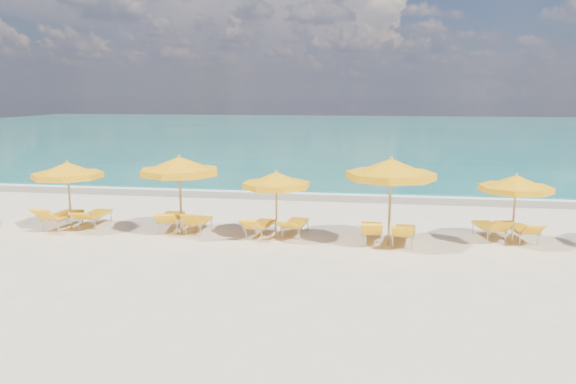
# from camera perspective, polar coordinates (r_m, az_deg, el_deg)

# --- Properties ---
(ground_plane) EXTENTS (120.00, 120.00, 0.00)m
(ground_plane) POSITION_cam_1_polar(r_m,az_deg,el_deg) (17.17, -0.80, -4.82)
(ground_plane) COLOR beige
(ocean) EXTENTS (120.00, 80.00, 0.30)m
(ocean) POSITION_cam_1_polar(r_m,az_deg,el_deg) (64.56, 6.64, 6.14)
(ocean) COLOR #126A5C
(ocean) RESTS_ON ground
(wet_sand_band) EXTENTS (120.00, 2.60, 0.01)m
(wet_sand_band) POSITION_cam_1_polar(r_m,az_deg,el_deg) (24.32, 2.22, -0.37)
(wet_sand_band) COLOR tan
(wet_sand_band) RESTS_ON ground
(foam_line) EXTENTS (120.00, 1.20, 0.03)m
(foam_line) POSITION_cam_1_polar(r_m,az_deg,el_deg) (25.10, 2.44, -0.04)
(foam_line) COLOR white
(foam_line) RESTS_ON ground
(whitecap_near) EXTENTS (14.00, 0.36, 0.05)m
(whitecap_near) POSITION_cam_1_polar(r_m,az_deg,el_deg) (34.79, -5.70, 2.77)
(whitecap_near) COLOR white
(whitecap_near) RESTS_ON ground
(whitecap_far) EXTENTS (18.00, 0.30, 0.05)m
(whitecap_far) POSITION_cam_1_polar(r_m,az_deg,el_deg) (40.90, 16.34, 3.51)
(whitecap_far) COLOR white
(whitecap_far) RESTS_ON ground
(umbrella_2) EXTENTS (2.91, 2.91, 2.27)m
(umbrella_2) POSITION_cam_1_polar(r_m,az_deg,el_deg) (19.35, -21.49, 2.01)
(umbrella_2) COLOR tan
(umbrella_2) RESTS_ON ground
(umbrella_3) EXTENTS (2.66, 2.66, 2.52)m
(umbrella_3) POSITION_cam_1_polar(r_m,az_deg,el_deg) (17.73, -10.97, 2.55)
(umbrella_3) COLOR tan
(umbrella_3) RESTS_ON ground
(umbrella_4) EXTENTS (2.75, 2.75, 2.10)m
(umbrella_4) POSITION_cam_1_polar(r_m,az_deg,el_deg) (16.95, -1.20, 1.17)
(umbrella_4) COLOR tan
(umbrella_4) RESTS_ON ground
(umbrella_5) EXTENTS (2.73, 2.73, 2.62)m
(umbrella_5) POSITION_cam_1_polar(r_m,az_deg,el_deg) (16.34, 10.41, 2.24)
(umbrella_5) COLOR tan
(umbrella_5) RESTS_ON ground
(umbrella_6) EXTENTS (2.52, 2.52, 2.12)m
(umbrella_6) POSITION_cam_1_polar(r_m,az_deg,el_deg) (17.51, 22.15, 0.76)
(umbrella_6) COLOR tan
(umbrella_6) RESTS_ON ground
(lounger_2_left) EXTENTS (0.80, 2.02, 0.89)m
(lounger_2_left) POSITION_cam_1_polar(r_m,az_deg,el_deg) (20.02, -21.98, -2.68)
(lounger_2_left) COLOR #A5A8AD
(lounger_2_left) RESTS_ON ground
(lounger_2_right) EXTENTS (0.69, 1.96, 0.72)m
(lounger_2_right) POSITION_cam_1_polar(r_m,az_deg,el_deg) (19.89, -19.05, -2.63)
(lounger_2_right) COLOR #A5A8AD
(lounger_2_right) RESTS_ON ground
(lounger_3_left) EXTENTS (0.99, 2.08, 0.81)m
(lounger_3_left) POSITION_cam_1_polar(r_m,az_deg,el_deg) (18.68, -11.77, -3.05)
(lounger_3_left) COLOR #A5A8AD
(lounger_3_left) RESTS_ON ground
(lounger_3_right) EXTENTS (0.60, 1.60, 0.78)m
(lounger_3_right) POSITION_cam_1_polar(r_m,az_deg,el_deg) (18.28, -9.09, -3.37)
(lounger_3_right) COLOR #A5A8AD
(lounger_3_right) RESTS_ON ground
(lounger_4_left) EXTENTS (0.86, 1.80, 0.75)m
(lounger_4_left) POSITION_cam_1_polar(r_m,az_deg,el_deg) (17.54, -2.84, -3.80)
(lounger_4_left) COLOR #A5A8AD
(lounger_4_left) RESTS_ON ground
(lounger_4_right) EXTENTS (0.78, 1.90, 0.68)m
(lounger_4_right) POSITION_cam_1_polar(r_m,az_deg,el_deg) (17.61, 0.72, -3.71)
(lounger_4_right) COLOR #A5A8AD
(lounger_4_right) RESTS_ON ground
(lounger_5_left) EXTENTS (0.68, 1.90, 0.83)m
(lounger_5_left) POSITION_cam_1_polar(r_m,az_deg,el_deg) (17.03, 8.44, -4.25)
(lounger_5_left) COLOR #A5A8AD
(lounger_5_left) RESTS_ON ground
(lounger_5_right) EXTENTS (0.82, 1.90, 0.78)m
(lounger_5_right) POSITION_cam_1_polar(r_m,az_deg,el_deg) (16.96, 11.69, -4.44)
(lounger_5_right) COLOR #A5A8AD
(lounger_5_right) RESTS_ON ground
(lounger_6_left) EXTENTS (0.94, 1.85, 0.82)m
(lounger_6_left) POSITION_cam_1_polar(r_m,az_deg,el_deg) (18.26, 19.77, -3.80)
(lounger_6_left) COLOR #A5A8AD
(lounger_6_left) RESTS_ON ground
(lounger_6_right) EXTENTS (0.82, 1.77, 0.74)m
(lounger_6_right) POSITION_cam_1_polar(r_m,az_deg,el_deg) (18.38, 22.64, -3.94)
(lounger_6_right) COLOR #A5A8AD
(lounger_6_right) RESTS_ON ground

